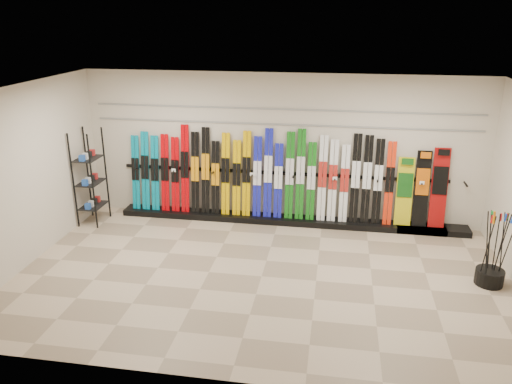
# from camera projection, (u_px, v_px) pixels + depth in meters

# --- Properties ---
(floor) EXTENTS (8.00, 8.00, 0.00)m
(floor) POSITION_uv_depth(u_px,v_px,m) (262.00, 276.00, 8.16)
(floor) COLOR gray
(floor) RESTS_ON ground
(back_wall) EXTENTS (8.00, 0.00, 8.00)m
(back_wall) POSITION_uv_depth(u_px,v_px,m) (281.00, 149.00, 9.98)
(back_wall) COLOR beige
(back_wall) RESTS_ON floor
(left_wall) EXTENTS (0.00, 5.00, 5.00)m
(left_wall) POSITION_uv_depth(u_px,v_px,m) (24.00, 177.00, 8.27)
(left_wall) COLOR beige
(left_wall) RESTS_ON floor
(ceiling) EXTENTS (8.00, 8.00, 0.00)m
(ceiling) POSITION_uv_depth(u_px,v_px,m) (262.00, 92.00, 7.15)
(ceiling) COLOR silver
(ceiling) RESTS_ON back_wall
(ski_rack_base) EXTENTS (8.00, 0.40, 0.12)m
(ski_rack_base) POSITION_uv_depth(u_px,v_px,m) (289.00, 220.00, 10.23)
(ski_rack_base) COLOR black
(ski_rack_base) RESTS_ON floor
(skis) EXTENTS (5.37, 0.25, 1.82)m
(skis) POSITION_uv_depth(u_px,v_px,m) (258.00, 176.00, 10.07)
(skis) COLOR #017E9B
(skis) RESTS_ON ski_rack_base
(snowboards) EXTENTS (0.95, 0.24, 1.55)m
(snowboards) POSITION_uv_depth(u_px,v_px,m) (422.00, 190.00, 9.63)
(snowboards) COLOR gold
(snowboards) RESTS_ON ski_rack_base
(accessory_rack) EXTENTS (0.40, 0.60, 1.92)m
(accessory_rack) POSITION_uv_depth(u_px,v_px,m) (90.00, 177.00, 9.99)
(accessory_rack) COLOR black
(accessory_rack) RESTS_ON floor
(pole_bin) EXTENTS (0.44, 0.44, 0.25)m
(pole_bin) POSITION_uv_depth(u_px,v_px,m) (489.00, 277.00, 7.90)
(pole_bin) COLOR black
(pole_bin) RESTS_ON floor
(ski_poles) EXTENTS (0.42, 0.34, 1.18)m
(ski_poles) POSITION_uv_depth(u_px,v_px,m) (495.00, 249.00, 7.75)
(ski_poles) COLOR black
(ski_poles) RESTS_ON pole_bin
(slatwall_rail_0) EXTENTS (7.60, 0.02, 0.03)m
(slatwall_rail_0) POSITION_uv_depth(u_px,v_px,m) (281.00, 124.00, 9.79)
(slatwall_rail_0) COLOR gray
(slatwall_rail_0) RESTS_ON back_wall
(slatwall_rail_1) EXTENTS (7.60, 0.02, 0.03)m
(slatwall_rail_1) POSITION_uv_depth(u_px,v_px,m) (281.00, 109.00, 9.68)
(slatwall_rail_1) COLOR gray
(slatwall_rail_1) RESTS_ON back_wall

